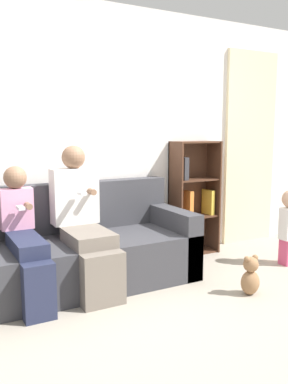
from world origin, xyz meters
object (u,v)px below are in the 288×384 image
Objects in this scene: couch at (70,254)px; adult_seated at (83,217)px; child_seated at (25,235)px; teddy_bear at (250,276)px; bookshelf at (192,199)px.

adult_seated is at bearing -49.13° from couch.
teddy_bear is (1.64, -0.76, -0.39)m from child_seated.
bookshelf is 1.32m from teddy_bear.
adult_seated reaches higher than child_seated.
child_seated is at bearing -160.28° from couch.
adult_seated is at bearing 145.38° from teddy_bear.
bookshelf reaches higher than couch.
bookshelf is at bearing 13.46° from child_seated.
teddy_bear is at bearing -34.62° from adult_seated.
adult_seated is 1.15× the size of child_seated.
teddy_bear is (1.15, -0.79, -0.47)m from adult_seated.
adult_seated is 1.48m from bookshelf.
couch is 6.54× the size of teddy_bear.
teddy_bear is (1.24, -0.90, -0.13)m from couch.
child_seated is (-0.40, -0.14, 0.25)m from couch.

